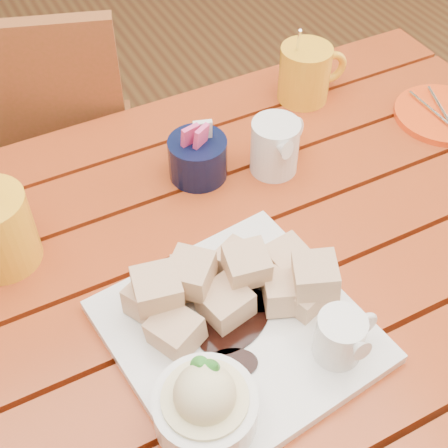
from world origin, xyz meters
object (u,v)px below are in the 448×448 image
chair_far (32,173)px  table (228,318)px  dessert_plate (234,334)px  coffee_mug_right (306,72)px  orange_saucer (444,114)px

chair_far → table: bearing=123.3°
dessert_plate → coffee_mug_right: 0.53m
coffee_mug_right → orange_saucer: 0.24m
orange_saucer → chair_far: bearing=144.0°
coffee_mug_right → chair_far: chair_far is taller
table → orange_saucer: size_ratio=7.37×
table → coffee_mug_right: coffee_mug_right is taller
dessert_plate → chair_far: size_ratio=0.34×
dessert_plate → orange_saucer: size_ratio=1.93×
coffee_mug_right → orange_saucer: bearing=-36.2°
coffee_mug_right → table: bearing=-131.2°
dessert_plate → orange_saucer: dessert_plate is taller
table → chair_far: chair_far is taller
dessert_plate → coffee_mug_right: coffee_mug_right is taller
table → dessert_plate: bearing=-114.4°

